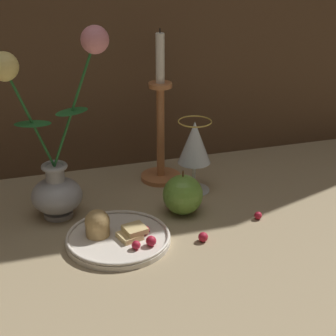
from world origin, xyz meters
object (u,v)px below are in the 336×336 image
object	(u,v)px
vase	(55,159)
wine_glass	(194,145)
apple_beside_vase	(182,194)
plate_with_pastries	(115,235)
candlestick	(161,133)

from	to	relation	value
vase	wine_glass	xyz separation A→B (m)	(0.30, 0.03, -0.02)
vase	apple_beside_vase	world-z (taller)	vase
plate_with_pastries	wine_glass	size ratio (longest dim) A/B	1.20
wine_glass	candlestick	xyz separation A→B (m)	(-0.05, 0.08, 0.01)
apple_beside_vase	wine_glass	bearing A→B (deg)	57.30
wine_glass	candlestick	bearing A→B (deg)	124.68
candlestick	apple_beside_vase	bearing A→B (deg)	-90.82
candlestick	apple_beside_vase	size ratio (longest dim) A/B	3.66
plate_with_pastries	wine_glass	world-z (taller)	wine_glass
wine_glass	vase	bearing A→B (deg)	-174.50
plate_with_pastries	apple_beside_vase	bearing A→B (deg)	25.43
vase	candlestick	size ratio (longest dim) A/B	1.10
plate_with_pastries	candlestick	size ratio (longest dim) A/B	0.57
plate_with_pastries	wine_glass	bearing A→B (deg)	37.25
plate_with_pastries	wine_glass	xyz separation A→B (m)	(0.21, 0.16, 0.09)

